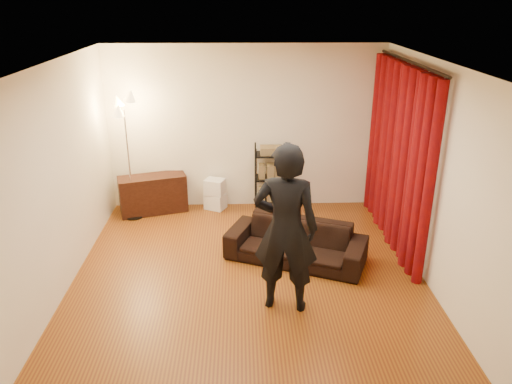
{
  "coord_description": "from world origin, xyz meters",
  "views": [
    {
      "loc": [
        -0.08,
        -5.49,
        3.42
      ],
      "look_at": [
        0.1,
        0.3,
        1.1
      ],
      "focal_mm": 35.0,
      "sensor_mm": 36.0,
      "label": 1
    }
  ],
  "objects_px": {
    "media_cabinet": "(153,194)",
    "wire_shelf": "(271,178)",
    "person": "(286,229)",
    "storage_boxes": "(215,194)",
    "floor_lamp": "(129,159)",
    "sofa": "(296,242)"
  },
  "relations": [
    {
      "from": "media_cabinet",
      "to": "wire_shelf",
      "type": "bearing_deg",
      "value": -15.74
    },
    {
      "from": "person",
      "to": "storage_boxes",
      "type": "bearing_deg",
      "value": -60.96
    },
    {
      "from": "media_cabinet",
      "to": "floor_lamp",
      "type": "xyz_separation_m",
      "value": [
        -0.3,
        -0.21,
        0.68
      ]
    },
    {
      "from": "sofa",
      "to": "floor_lamp",
      "type": "distance_m",
      "value": 3.0
    },
    {
      "from": "wire_shelf",
      "to": "floor_lamp",
      "type": "relative_size",
      "value": 0.56
    },
    {
      "from": "person",
      "to": "media_cabinet",
      "type": "height_order",
      "value": "person"
    },
    {
      "from": "media_cabinet",
      "to": "floor_lamp",
      "type": "relative_size",
      "value": 0.54
    },
    {
      "from": "media_cabinet",
      "to": "wire_shelf",
      "type": "xyz_separation_m",
      "value": [
        1.96,
        0.05,
        0.24
      ]
    },
    {
      "from": "sofa",
      "to": "storage_boxes",
      "type": "height_order",
      "value": "sofa"
    },
    {
      "from": "person",
      "to": "wire_shelf",
      "type": "xyz_separation_m",
      "value": [
        0.01,
        2.82,
        -0.43
      ]
    },
    {
      "from": "floor_lamp",
      "to": "sofa",
      "type": "bearing_deg",
      "value": -30.93
    },
    {
      "from": "person",
      "to": "wire_shelf",
      "type": "height_order",
      "value": "person"
    },
    {
      "from": "media_cabinet",
      "to": "storage_boxes",
      "type": "relative_size",
      "value": 2.03
    },
    {
      "from": "media_cabinet",
      "to": "storage_boxes",
      "type": "bearing_deg",
      "value": -12.45
    },
    {
      "from": "sofa",
      "to": "person",
      "type": "bearing_deg",
      "value": -80.56
    },
    {
      "from": "sofa",
      "to": "media_cabinet",
      "type": "distance_m",
      "value": 2.78
    },
    {
      "from": "media_cabinet",
      "to": "wire_shelf",
      "type": "relative_size",
      "value": 0.97
    },
    {
      "from": "storage_boxes",
      "to": "person",
      "type": "bearing_deg",
      "value": -72.04
    },
    {
      "from": "sofa",
      "to": "wire_shelf",
      "type": "distance_m",
      "value": 1.8
    },
    {
      "from": "sofa",
      "to": "storage_boxes",
      "type": "bearing_deg",
      "value": 145.74
    },
    {
      "from": "person",
      "to": "media_cabinet",
      "type": "xyz_separation_m",
      "value": [
        -1.95,
        2.77,
        -0.68
      ]
    },
    {
      "from": "media_cabinet",
      "to": "person",
      "type": "bearing_deg",
      "value": -72.09
    }
  ]
}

